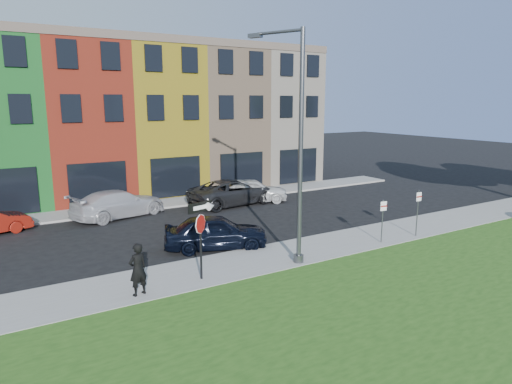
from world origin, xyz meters
TOP-DOWN VIEW (x-y plane):
  - ground at (0.00, 0.00)m, footprint 120.00×120.00m
  - sidewalk_near at (2.00, 3.00)m, footprint 40.00×3.00m
  - sidewalk_far at (-3.00, 15.00)m, footprint 40.00×2.40m
  - rowhouse_block at (-2.50, 21.18)m, footprint 30.00×10.12m
  - stop_sign at (-4.52, 2.30)m, footprint 1.02×0.32m
  - man at (-6.87, 2.11)m, footprint 0.87×0.76m
  - sedan_near at (-2.39, 5.44)m, footprint 4.75×5.68m
  - parked_car_silver at (-4.56, 13.28)m, footprint 4.99×6.48m
  - parked_car_dark at (2.43, 12.79)m, footprint 3.88×6.29m
  - parked_car_white at (3.78, 12.73)m, footprint 4.99×5.84m
  - street_lamp at (-0.56, 2.08)m, footprint 1.28×2.42m
  - parking_sign_a at (4.28, 2.03)m, footprint 0.32×0.11m
  - parking_sign_b at (6.43, 1.89)m, footprint 0.32×0.08m

SIDE VIEW (x-z plane):
  - ground at x=0.00m, z-range 0.00..0.00m
  - sidewalk_near at x=2.00m, z-range 0.00..0.12m
  - sidewalk_far at x=-3.00m, z-range 0.00..0.12m
  - sedan_near at x=-2.39m, z-range 0.00..1.53m
  - parked_car_silver at x=-4.56m, z-range 0.00..1.55m
  - parked_car_white at x=3.78m, z-range 0.00..1.56m
  - parked_car_dark at x=2.43m, z-range 0.00..1.59m
  - man at x=-6.87m, z-range 0.12..1.90m
  - parking_sign_a at x=4.28m, z-range 0.38..2.34m
  - parking_sign_b at x=6.43m, z-range 0.39..2.61m
  - stop_sign at x=-4.52m, z-range 0.72..3.54m
  - street_lamp at x=-0.56m, z-range 0.15..9.08m
  - rowhouse_block at x=-2.50m, z-range -0.01..9.99m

